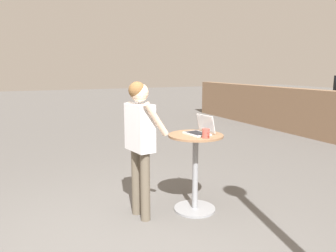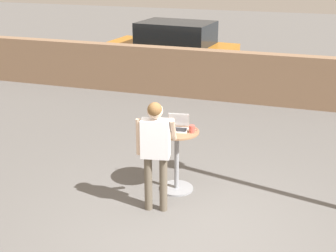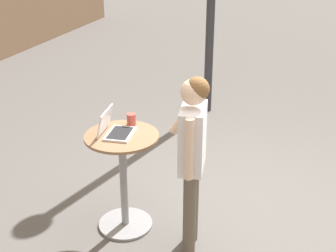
# 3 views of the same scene
# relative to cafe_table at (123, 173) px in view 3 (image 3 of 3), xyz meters

# --- Properties ---
(ground_plane) EXTENTS (50.00, 50.00, 0.00)m
(ground_plane) POSITION_rel_cafe_table_xyz_m (0.52, -1.07, -0.57)
(ground_plane) COLOR #5B5956
(cafe_table) EXTENTS (0.66, 0.66, 0.95)m
(cafe_table) POSITION_rel_cafe_table_xyz_m (0.00, 0.00, 0.00)
(cafe_table) COLOR gray
(cafe_table) RESTS_ON ground_plane
(laptop) EXTENTS (0.34, 0.31, 0.23)m
(laptop) POSITION_rel_cafe_table_xyz_m (-0.01, 0.06, 0.44)
(laptop) COLOR silver
(laptop) RESTS_ON cafe_table
(coffee_mug) EXTENTS (0.12, 0.08, 0.11)m
(coffee_mug) POSITION_rel_cafe_table_xyz_m (0.23, 0.00, 0.44)
(coffee_mug) COLOR #C14C42
(coffee_mug) RESTS_ON cafe_table
(standing_person) EXTENTS (0.53, 0.40, 1.59)m
(standing_person) POSITION_rel_cafe_table_xyz_m (-0.09, -0.67, 0.43)
(standing_person) COLOR brown
(standing_person) RESTS_ON ground_plane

